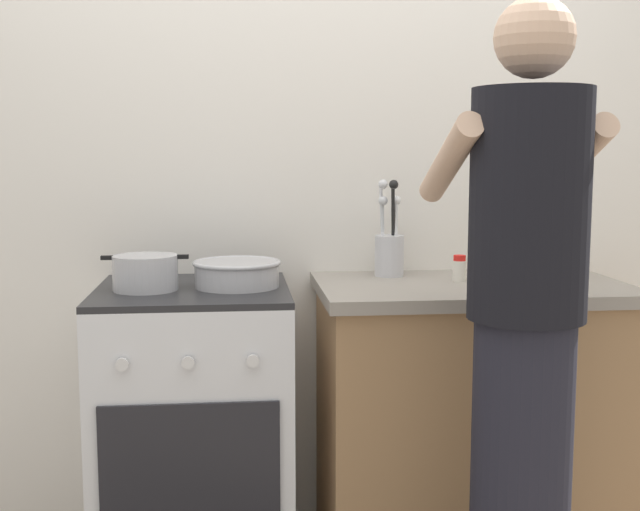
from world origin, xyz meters
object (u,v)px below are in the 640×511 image
object	(u,v)px
mixing_bowl	(237,272)
utensil_crock	(389,249)
stove_range	(195,426)
person	(524,333)
pot	(145,273)
spice_bottle	(459,269)
oil_bottle	(533,246)

from	to	relation	value
mixing_bowl	utensil_crock	world-z (taller)	utensil_crock
stove_range	person	xyz separation A→B (m)	(0.87, -0.57, 0.41)
pot	utensil_crock	world-z (taller)	utensil_crock
mixing_bowl	person	size ratio (longest dim) A/B	0.16
stove_range	spice_bottle	size ratio (longest dim) A/B	10.43
person	stove_range	bearing A→B (deg)	146.88
stove_range	pot	world-z (taller)	pot
pot	spice_bottle	distance (m)	1.01
utensil_crock	person	world-z (taller)	person
stove_range	utensil_crock	world-z (taller)	utensil_crock
utensil_crock	oil_bottle	bearing A→B (deg)	-16.92
mixing_bowl	utensil_crock	xyz separation A→B (m)	(0.52, 0.18, 0.05)
utensil_crock	person	size ratio (longest dim) A/B	0.19
stove_range	oil_bottle	xyz separation A→B (m)	(1.12, 0.04, 0.56)
stove_range	mixing_bowl	bearing A→B (deg)	0.45
spice_bottle	person	bearing A→B (deg)	-89.82
spice_bottle	stove_range	bearing A→B (deg)	-177.48
stove_range	spice_bottle	xyz separation A→B (m)	(0.87, 0.04, 0.49)
utensil_crock	stove_range	bearing A→B (deg)	-164.96
utensil_crock	oil_bottle	distance (m)	0.48
spice_bottle	person	distance (m)	0.61
pot	mixing_bowl	bearing A→B (deg)	6.36
utensil_crock	mixing_bowl	bearing A→B (deg)	-161.27
stove_range	oil_bottle	size ratio (longest dim) A/B	3.40
mixing_bowl	spice_bottle	world-z (taller)	spice_bottle
stove_range	mixing_bowl	world-z (taller)	mixing_bowl
utensil_crock	spice_bottle	xyz separation A→B (m)	(0.21, -0.14, -0.05)
oil_bottle	pot	bearing A→B (deg)	-176.88
utensil_crock	oil_bottle	world-z (taller)	utensil_crock
mixing_bowl	person	world-z (taller)	person
spice_bottle	oil_bottle	bearing A→B (deg)	0.04
spice_bottle	person	size ratio (longest dim) A/B	0.05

